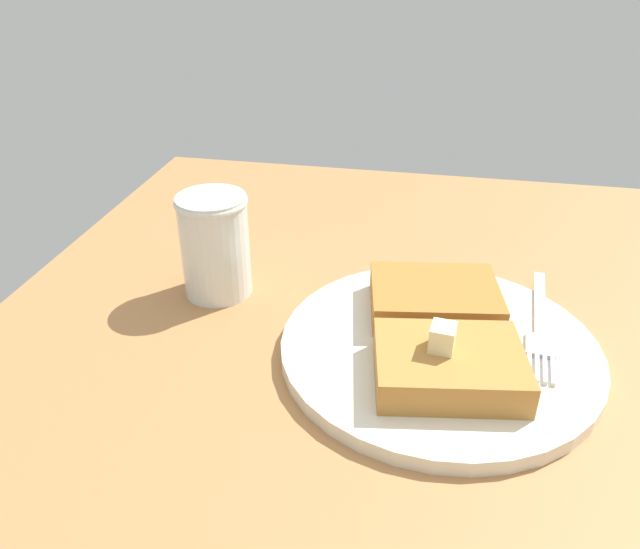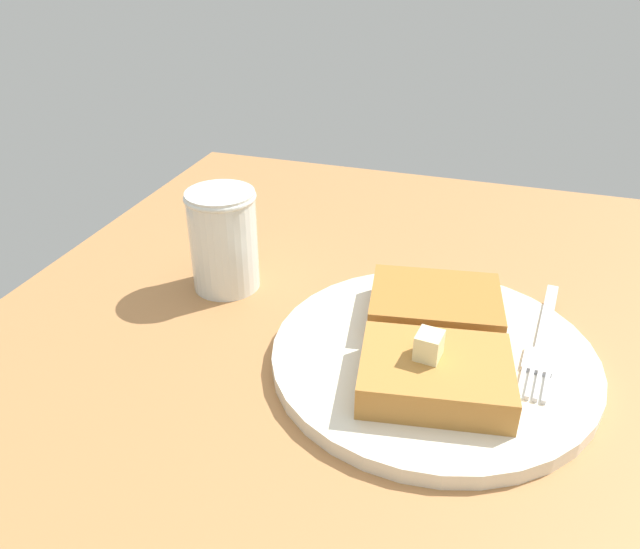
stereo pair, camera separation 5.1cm
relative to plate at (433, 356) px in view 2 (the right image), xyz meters
The scene contains 7 objects.
table_surface 14.66cm from the plate, 131.38° to the right, with size 98.54×98.54×2.47cm, color #AA7443.
plate is the anchor object (origin of this frame).
toast_slice_left 4.74cm from the plate, behind, with size 7.93×10.31×2.49cm, color #B27937.
toast_slice_middle 4.74cm from the plate, ahead, with size 7.93×10.31×2.49cm, color #AB6D2E.
butter_pat_primary 5.72cm from the plate, behind, with size 1.87×1.68×1.87cm, color #F1E8B0.
fork 8.46cm from the plate, 67.44° to the right, with size 16.06×2.91×0.36cm.
syrup_jar 21.17cm from the plate, 73.57° to the left, with size 6.31×6.31×9.30cm.
Camera 2 is at (-29.26, 7.46, 32.29)cm, focal length 35.00 mm.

